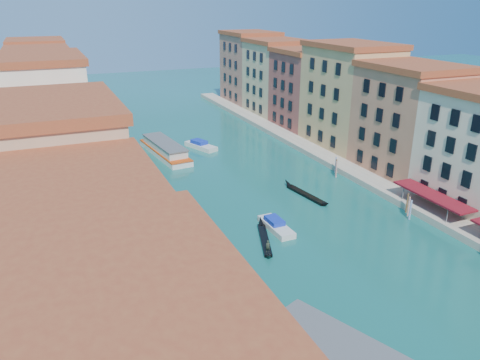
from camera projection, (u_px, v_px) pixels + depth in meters
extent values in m
cube|color=maroon|center=(73.00, 319.00, 15.36)|extent=(12.80, 16.40, 1.00)
cube|color=tan|center=(73.00, 307.00, 32.27)|extent=(12.00, 15.00, 17.00)
cube|color=maroon|center=(55.00, 187.00, 29.05)|extent=(12.80, 15.40, 1.00)
cube|color=tan|center=(59.00, 207.00, 45.68)|extent=(12.00, 17.00, 19.00)
cube|color=maroon|center=(43.00, 105.00, 42.11)|extent=(12.80, 17.40, 1.00)
cube|color=#D5AC83|center=(54.00, 170.00, 59.47)|extent=(12.00, 14.00, 16.50)
cube|color=maroon|center=(43.00, 101.00, 56.34)|extent=(12.80, 14.40, 1.00)
cube|color=beige|center=(47.00, 127.00, 72.61)|extent=(12.00, 18.00, 20.00)
cube|color=maroon|center=(37.00, 58.00, 68.86)|extent=(12.80, 18.40, 1.00)
cube|color=tan|center=(45.00, 113.00, 87.69)|extent=(12.00, 16.00, 17.50)
cube|color=maroon|center=(38.00, 62.00, 84.38)|extent=(12.80, 16.40, 1.00)
cube|color=tan|center=(43.00, 96.00, 100.85)|extent=(12.00, 15.00, 18.50)
cube|color=maroon|center=(36.00, 49.00, 97.37)|extent=(12.80, 15.40, 1.00)
cube|color=#C7AE8E|center=(41.00, 83.00, 114.53)|extent=(12.00, 17.00, 19.00)
cube|color=maroon|center=(35.00, 41.00, 110.96)|extent=(12.80, 17.40, 1.00)
cube|color=#B36B4A|center=(408.00, 124.00, 78.66)|extent=(12.00, 16.00, 18.00)
cube|color=maroon|center=(415.00, 66.00, 75.26)|extent=(12.80, 16.40, 1.00)
cube|color=tan|center=(349.00, 100.00, 92.93)|extent=(12.00, 18.00, 20.00)
cube|color=maroon|center=(353.00, 45.00, 89.18)|extent=(12.80, 18.40, 1.00)
cube|color=brown|center=(306.00, 92.00, 107.58)|extent=(12.00, 15.00, 17.50)
cube|color=maroon|center=(308.00, 51.00, 104.27)|extent=(12.80, 15.40, 1.00)
cube|color=tan|center=(276.00, 80.00, 120.74)|extent=(12.00, 16.00, 18.50)
cube|color=maroon|center=(277.00, 41.00, 117.25)|extent=(12.80, 16.40, 1.00)
cube|color=#9B604C|center=(250.00, 70.00, 134.76)|extent=(12.00, 17.00, 19.50)
cube|color=maroon|center=(250.00, 33.00, 131.10)|extent=(12.80, 17.40, 1.00)
cube|color=gray|center=(328.00, 159.00, 88.26)|extent=(4.00, 140.00, 1.00)
cube|color=maroon|center=(433.00, 195.00, 65.06)|extent=(3.20, 12.60, 0.25)
cylinder|color=#58585A|center=(447.00, 219.00, 61.48)|extent=(0.12, 0.12, 3.00)
cylinder|color=#58585A|center=(403.00, 196.00, 68.71)|extent=(0.12, 0.12, 3.00)
cylinder|color=#54361C|center=(410.00, 211.00, 64.33)|extent=(0.24, 0.24, 3.20)
cylinder|color=#54361C|center=(409.00, 207.00, 65.41)|extent=(0.24, 0.24, 3.20)
cylinder|color=#54361C|center=(407.00, 204.00, 66.48)|extent=(0.24, 0.24, 3.20)
cylinder|color=#54361C|center=(336.00, 170.00, 79.82)|extent=(0.24, 0.24, 3.20)
cylinder|color=#54361C|center=(336.00, 168.00, 80.90)|extent=(0.24, 0.24, 3.20)
cylinder|color=#54361C|center=(336.00, 166.00, 81.98)|extent=(0.24, 0.24, 3.20)
cube|color=silver|center=(165.00, 152.00, 91.76)|extent=(6.15, 18.69, 1.10)
cube|color=beige|center=(165.00, 147.00, 91.34)|extent=(5.29, 15.00, 1.47)
cube|color=#58585A|center=(164.00, 142.00, 91.03)|extent=(5.61, 15.48, 0.23)
cube|color=#CA3F0B|center=(165.00, 150.00, 91.58)|extent=(6.20, 18.70, 0.23)
cube|color=black|center=(265.00, 240.00, 58.85)|extent=(3.62, 8.03, 0.41)
cone|color=black|center=(261.00, 221.00, 62.95)|extent=(1.37, 1.99, 1.52)
cone|color=black|center=(269.00, 256.00, 54.54)|extent=(1.26, 1.69, 1.34)
imported|color=#283022|center=(268.00, 246.00, 55.30)|extent=(0.66, 0.54, 1.56)
cube|color=black|center=(306.00, 195.00, 72.51)|extent=(2.25, 8.64, 0.43)
cone|color=black|center=(288.00, 183.00, 76.20)|extent=(1.12, 2.02, 1.60)
cone|color=black|center=(326.00, 204.00, 68.59)|extent=(1.07, 1.69, 1.41)
cube|color=silver|center=(276.00, 227.00, 61.81)|extent=(2.35, 6.87, 0.78)
cube|color=#152FAC|center=(275.00, 221.00, 61.98)|extent=(1.84, 2.97, 0.68)
cube|color=silver|center=(201.00, 146.00, 95.98)|extent=(5.14, 8.20, 0.90)
cube|color=#152FAC|center=(199.00, 142.00, 96.07)|extent=(3.10, 3.86, 0.78)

